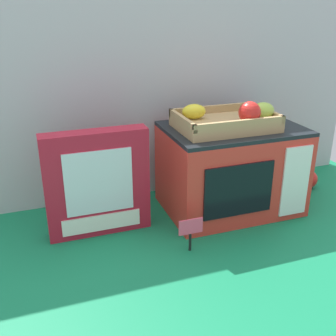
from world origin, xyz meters
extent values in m
plane|color=#147A4C|center=(0.00, 0.00, 0.00)|extent=(1.70, 1.70, 0.00)
cube|color=#B7BABF|center=(0.00, 0.25, 0.37)|extent=(1.61, 0.03, 0.75)
cube|color=red|center=(0.21, 0.03, 0.14)|extent=(0.43, 0.30, 0.27)
cube|color=black|center=(0.21, 0.03, 0.28)|extent=(0.43, 0.30, 0.01)
cube|color=black|center=(0.16, -0.12, 0.14)|extent=(0.22, 0.01, 0.16)
cube|color=white|center=(0.36, -0.12, 0.14)|extent=(0.09, 0.01, 0.23)
cube|color=tan|center=(0.18, 0.02, 0.30)|extent=(0.30, 0.20, 0.03)
cube|color=tan|center=(0.18, -0.07, 0.32)|extent=(0.30, 0.01, 0.02)
cube|color=tan|center=(0.18, 0.12, 0.32)|extent=(0.30, 0.01, 0.02)
cube|color=tan|center=(0.04, 0.02, 0.32)|extent=(0.01, 0.20, 0.02)
cube|color=tan|center=(0.32, 0.02, 0.32)|extent=(0.01, 0.20, 0.02)
ellipsoid|color=yellow|center=(0.09, 0.07, 0.34)|extent=(0.08, 0.06, 0.05)
ellipsoid|color=#9EC647|center=(0.28, -0.01, 0.34)|extent=(0.10, 0.07, 0.05)
sphere|color=#72287F|center=(0.25, -0.02, 0.34)|extent=(0.05, 0.05, 0.05)
sphere|color=red|center=(0.23, -0.04, 0.35)|extent=(0.07, 0.07, 0.07)
cube|color=#B2192D|center=(-0.23, 0.02, 0.16)|extent=(0.30, 0.06, 0.32)
cube|color=silver|center=(-0.23, -0.01, 0.17)|extent=(0.19, 0.00, 0.19)
cube|color=white|center=(-0.23, -0.01, 0.04)|extent=(0.23, 0.00, 0.05)
cylinder|color=black|center=(-0.01, -0.17, 0.03)|extent=(0.01, 0.01, 0.06)
cube|color=#F44C6B|center=(-0.01, -0.17, 0.08)|extent=(0.07, 0.00, 0.05)
sphere|color=red|center=(0.57, 0.07, 0.03)|extent=(0.07, 0.07, 0.07)
camera|label=1|loc=(-0.40, -1.07, 0.65)|focal=43.31mm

